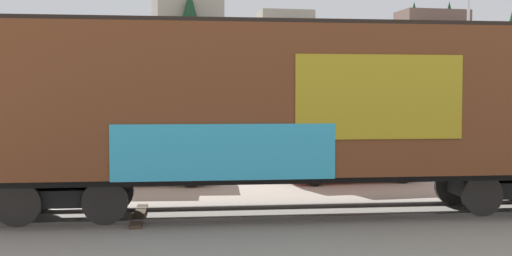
# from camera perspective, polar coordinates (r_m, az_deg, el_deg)

# --- Properties ---
(ground_plane) EXTENTS (260.00, 260.00, 0.00)m
(ground_plane) POSITION_cam_1_polar(r_m,az_deg,el_deg) (14.20, 8.28, -7.66)
(ground_plane) COLOR gray
(track) EXTENTS (60.01, 4.38, 0.08)m
(track) POSITION_cam_1_polar(r_m,az_deg,el_deg) (14.47, 12.73, -7.35)
(track) COLOR #4C4742
(track) RESTS_ON ground_plane
(freight_car) EXTENTS (15.68, 3.57, 4.28)m
(freight_car) POSITION_cam_1_polar(r_m,az_deg,el_deg) (13.64, 3.56, 2.22)
(freight_car) COLOR brown
(freight_car) RESTS_ON ground_plane
(flagpole) EXTENTS (0.72, 1.44, 10.03)m
(flagpole) POSITION_cam_1_polar(r_m,az_deg,el_deg) (28.72, 18.91, 10.20)
(flagpole) COLOR silver
(flagpole) RESTS_ON ground_plane
(hillside) EXTENTS (132.01, 31.59, 13.63)m
(hillside) POSITION_cam_1_polar(r_m,az_deg,el_deg) (70.77, -5.87, 4.37)
(hillside) COLOR gray
(hillside) RESTS_ON ground_plane
(parked_car_white) EXTENTS (4.82, 2.35, 1.59)m
(parked_car_white) POSITION_cam_1_polar(r_m,az_deg,el_deg) (18.87, -10.91, -2.58)
(parked_car_white) COLOR silver
(parked_car_white) RESTS_ON ground_plane
(parked_car_red) EXTENTS (4.20, 2.19, 1.73)m
(parked_car_red) POSITION_cam_1_polar(r_m,az_deg,el_deg) (19.36, 8.29, -2.23)
(parked_car_red) COLOR #B21E1E
(parked_car_red) RESTS_ON ground_plane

